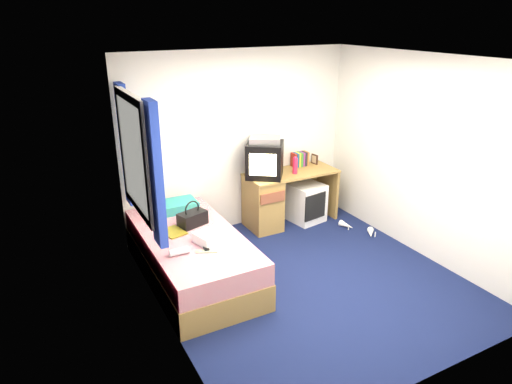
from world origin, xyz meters
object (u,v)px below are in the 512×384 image
desk (273,198)px  towel (211,237)px  pillow (175,206)px  remote_control (206,247)px  water_bottle (179,252)px  magazine (173,232)px  storage_cube (306,203)px  handbag (192,218)px  picture_frame (315,159)px  bed (192,256)px  colour_swatch_fan (207,251)px  aerosol_can (279,166)px  vcr (265,140)px  white_heels (358,229)px  pink_water_bottle (295,166)px  crt_tv (265,160)px

desk → towel: 1.71m
pillow → remote_control: bearing=-92.1°
pillow → water_bottle: bearing=-106.7°
desk → magazine: (-1.65, -0.64, 0.14)m
storage_cube → remote_control: 2.25m
remote_control → handbag: bearing=92.8°
picture_frame → remote_control: 2.60m
pillow → magazine: bearing=-110.9°
storage_cube → towel: (-1.85, -0.94, 0.32)m
towel → remote_control: (-0.11, -0.12, -0.04)m
bed → towel: (0.13, -0.25, 0.32)m
colour_swatch_fan → aerosol_can: bearing=38.6°
vcr → colour_swatch_fan: (-1.35, -1.22, -0.71)m
colour_swatch_fan → picture_frame: bearing=31.1°
desk → water_bottle: 2.10m
aerosol_can → white_heels: size_ratio=0.29×
magazine → pink_water_bottle: bearing=16.0°
crt_tv → remote_control: bearing=-103.4°
pink_water_bottle → handbag: pink_water_bottle is taller
towel → vcr: bearing=40.1°
crt_tv → magazine: 1.70m
pillow → towel: bearing=-85.6°
storage_cube → handbag: 1.98m
picture_frame → water_bottle: size_ratio=0.70×
towel → crt_tv: bearing=40.1°
pillow → magazine: (-0.22, -0.58, -0.05)m
aerosol_can → water_bottle: size_ratio=0.85×
white_heels → water_bottle: bearing=-171.6°
aerosol_can → handbag: 1.65m
pink_water_bottle → water_bottle: (-2.04, -1.06, -0.28)m
bed → desk: (1.49, 0.77, 0.14)m
towel → colour_swatch_fan: bearing=-124.1°
bed → remote_control: size_ratio=12.50×
pillow → aerosol_can: bearing=4.9°
aerosol_can → desk: bearing=-152.0°
crt_tv → white_heels: size_ratio=1.09×
vcr → pillow: bearing=-145.8°
storage_cube → water_bottle: size_ratio=2.74×
magazine → colour_swatch_fan: bearing=-74.6°
handbag → magazine: size_ratio=1.29×
picture_frame → water_bottle: (-2.53, -1.29, -0.24)m
pillow → water_bottle: size_ratio=2.59×
pink_water_bottle → towel: (-1.64, -0.93, -0.27)m
bed → desk: desk is taller
bed → water_bottle: 0.55m
picture_frame → white_heels: bearing=-88.5°
towel → aerosol_can: bearing=36.4°
picture_frame → water_bottle: picture_frame is taller
pillow → picture_frame: picture_frame is taller
storage_cube → crt_tv: crt_tv is taller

